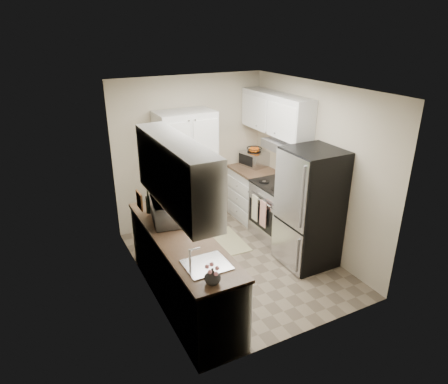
% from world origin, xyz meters
% --- Properties ---
extents(ground, '(3.20, 3.20, 0.00)m').
position_xyz_m(ground, '(0.00, 0.00, 0.00)').
color(ground, '#7A6B56').
rests_on(ground, ground).
extents(room_shell, '(2.64, 3.24, 2.52)m').
position_xyz_m(room_shell, '(-0.02, -0.01, 1.63)').
color(room_shell, '#B7AA94').
rests_on(room_shell, ground).
extents(pantry_cabinet, '(0.90, 0.55, 2.00)m').
position_xyz_m(pantry_cabinet, '(-0.20, 1.32, 1.00)').
color(pantry_cabinet, silver).
rests_on(pantry_cabinet, ground).
extents(base_cabinet_left, '(0.60, 2.30, 0.88)m').
position_xyz_m(base_cabinet_left, '(-0.99, -0.43, 0.44)').
color(base_cabinet_left, silver).
rests_on(base_cabinet_left, ground).
extents(countertop_left, '(0.63, 2.33, 0.04)m').
position_xyz_m(countertop_left, '(-0.99, -0.43, 0.90)').
color(countertop_left, brown).
rests_on(countertop_left, base_cabinet_left).
extents(base_cabinet_right, '(0.60, 0.80, 0.88)m').
position_xyz_m(base_cabinet_right, '(0.99, 1.19, 0.44)').
color(base_cabinet_right, silver).
rests_on(base_cabinet_right, ground).
extents(countertop_right, '(0.63, 0.83, 0.04)m').
position_xyz_m(countertop_right, '(0.99, 1.19, 0.90)').
color(countertop_right, brown).
rests_on(countertop_right, base_cabinet_right).
extents(electric_range, '(0.71, 0.78, 1.13)m').
position_xyz_m(electric_range, '(0.97, 0.39, 0.48)').
color(electric_range, '#B7B7BC').
rests_on(electric_range, ground).
extents(refrigerator, '(0.70, 0.72, 1.70)m').
position_xyz_m(refrigerator, '(0.94, -0.41, 0.85)').
color(refrigerator, '#B7B7BC').
rests_on(refrigerator, ground).
extents(microwave, '(0.46, 0.60, 0.30)m').
position_xyz_m(microwave, '(-1.00, -0.03, 1.07)').
color(microwave, silver).
rests_on(microwave, countertop_left).
extents(wine_bottle, '(0.07, 0.07, 0.29)m').
position_xyz_m(wine_bottle, '(-1.14, 0.33, 1.06)').
color(wine_bottle, black).
rests_on(wine_bottle, countertop_left).
extents(flower_vase, '(0.21, 0.21, 0.17)m').
position_xyz_m(flower_vase, '(-1.07, -1.46, 1.00)').
color(flower_vase, white).
rests_on(flower_vase, countertop_left).
extents(cutting_board, '(0.11, 0.26, 0.34)m').
position_xyz_m(cutting_board, '(-0.82, 0.56, 1.09)').
color(cutting_board, green).
rests_on(cutting_board, countertop_left).
extents(toaster_oven, '(0.43, 0.50, 0.25)m').
position_xyz_m(toaster_oven, '(1.09, 1.34, 1.05)').
color(toaster_oven, '#AFB0B4').
rests_on(toaster_oven, countertop_right).
extents(fruit_basket, '(0.32, 0.32, 0.11)m').
position_xyz_m(fruit_basket, '(1.08, 1.34, 1.23)').
color(fruit_basket, orange).
rests_on(fruit_basket, toaster_oven).
extents(kitchen_mat, '(0.59, 0.90, 0.01)m').
position_xyz_m(kitchen_mat, '(0.14, 0.62, 0.01)').
color(kitchen_mat, tan).
rests_on(kitchen_mat, ground).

